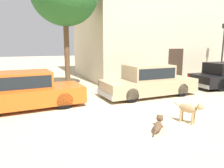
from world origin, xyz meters
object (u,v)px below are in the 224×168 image
parked_sedan_second (148,81)px  street_lamp (223,45)px  stray_dog_tan (190,109)px  stray_dog_spotted (158,125)px  parked_sedan_nearest (25,90)px

parked_sedan_second → street_lamp: street_lamp is taller
stray_dog_tan → street_lamp: size_ratio=0.25×
parked_sedan_second → street_lamp: 6.54m
stray_dog_tan → street_lamp: (6.96, 4.94, 1.87)m
stray_dog_spotted → parked_sedan_second: bearing=14.6°
parked_sedan_second → stray_dog_tan: bearing=-103.7°
street_lamp → stray_dog_tan: bearing=-144.6°
parked_sedan_nearest → stray_dog_tan: bearing=-42.4°
stray_dog_spotted → stray_dog_tan: stray_dog_tan is taller
parked_sedan_nearest → stray_dog_spotted: size_ratio=5.15×
stray_dog_spotted → street_lamp: street_lamp is taller
parked_sedan_second → stray_dog_spotted: parked_sedan_second is taller
stray_dog_tan → street_lamp: bearing=100.9°
street_lamp → parked_sedan_nearest: bearing=-173.3°
stray_dog_spotted → stray_dog_tan: bearing=-45.1°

